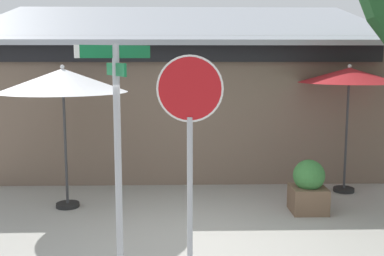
{
  "coord_description": "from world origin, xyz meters",
  "views": [
    {
      "loc": [
        -0.31,
        -7.11,
        2.82
      ],
      "look_at": [
        -0.08,
        1.2,
        1.6
      ],
      "focal_mm": 44.0,
      "sensor_mm": 36.0,
      "label": 1
    }
  ],
  "objects_px": {
    "street_sign_post": "(117,135)",
    "patio_umbrella_crimson_center": "(349,77)",
    "sidewalk_planter": "(308,187)",
    "patio_umbrella_ivory_left": "(63,81)",
    "stop_sign": "(190,127)"
  },
  "relations": [
    {
      "from": "patio_umbrella_ivory_left",
      "to": "sidewalk_planter",
      "type": "relative_size",
      "value": 2.75
    },
    {
      "from": "stop_sign",
      "to": "patio_umbrella_crimson_center",
      "type": "bearing_deg",
      "value": 50.57
    },
    {
      "from": "patio_umbrella_ivory_left",
      "to": "sidewalk_planter",
      "type": "bearing_deg",
      "value": -5.15
    },
    {
      "from": "street_sign_post",
      "to": "sidewalk_planter",
      "type": "bearing_deg",
      "value": 37.3
    },
    {
      "from": "street_sign_post",
      "to": "sidewalk_planter",
      "type": "height_order",
      "value": "street_sign_post"
    },
    {
      "from": "stop_sign",
      "to": "sidewalk_planter",
      "type": "distance_m",
      "value": 3.93
    },
    {
      "from": "street_sign_post",
      "to": "patio_umbrella_crimson_center",
      "type": "xyz_separation_m",
      "value": [
        4.33,
        3.75,
        0.6
      ]
    },
    {
      "from": "patio_umbrella_ivory_left",
      "to": "patio_umbrella_crimson_center",
      "type": "xyz_separation_m",
      "value": [
        5.69,
        0.92,
        0.05
      ]
    },
    {
      "from": "sidewalk_planter",
      "to": "patio_umbrella_ivory_left",
      "type": "bearing_deg",
      "value": 174.85
    },
    {
      "from": "street_sign_post",
      "to": "sidewalk_planter",
      "type": "xyz_separation_m",
      "value": [
        3.19,
        2.43,
        -1.39
      ]
    },
    {
      "from": "patio_umbrella_crimson_center",
      "to": "sidewalk_planter",
      "type": "bearing_deg",
      "value": -130.79
    },
    {
      "from": "patio_umbrella_crimson_center",
      "to": "sidewalk_planter",
      "type": "relative_size",
      "value": 2.75
    },
    {
      "from": "patio_umbrella_crimson_center",
      "to": "sidewalk_planter",
      "type": "height_order",
      "value": "patio_umbrella_crimson_center"
    },
    {
      "from": "stop_sign",
      "to": "patio_umbrella_crimson_center",
      "type": "height_order",
      "value": "stop_sign"
    },
    {
      "from": "street_sign_post",
      "to": "sidewalk_planter",
      "type": "distance_m",
      "value": 4.24
    }
  ]
}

